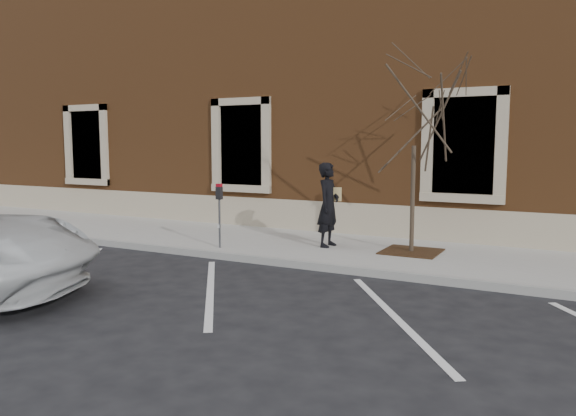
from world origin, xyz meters
The scene contains 9 objects.
ground centered at (0.00, 0.00, 0.00)m, with size 120.00×120.00×0.00m, color #28282B.
sidewalk_near centered at (0.00, 1.75, 0.07)m, with size 40.00×3.50×0.15m, color #B6B2AB.
curb_near centered at (0.00, -0.05, 0.07)m, with size 40.00×0.12×0.15m, color #9E9E99.
parking_stripes centered at (0.00, -2.20, 0.00)m, with size 28.00×4.40×0.01m, color silver, non-canonical shape.
building_civic centered at (0.00, 7.74, 4.00)m, with size 40.00×8.62×8.00m.
man centered at (0.47, 1.65, 1.09)m, with size 0.69×0.45×1.88m, color black.
parking_meter centered at (-1.60, 0.38, 1.14)m, with size 0.13×0.10×1.42m.
tree_grate centered at (2.30, 1.86, 0.16)m, with size 1.17×1.17×0.03m, color #3B2513.
sapling centered at (2.30, 1.86, 3.02)m, with size 2.46×2.46×4.10m.
Camera 1 is at (5.49, -9.75, 2.45)m, focal length 35.00 mm.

